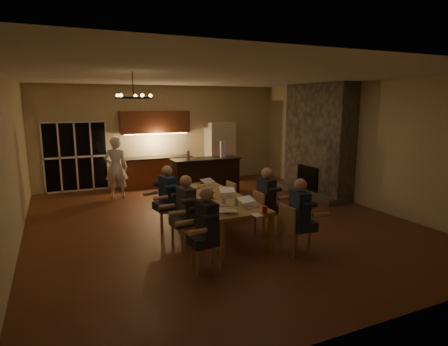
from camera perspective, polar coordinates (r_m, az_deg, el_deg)
floor at (r=8.61m, az=-0.98°, el=-7.35°), size 9.00×9.00×0.00m
back_wall at (r=12.50m, az=-9.33°, el=5.68°), size 8.00×0.04×3.20m
left_wall at (r=7.62m, az=-29.96°, el=1.20°), size 0.04×9.00×3.20m
right_wall at (r=10.51m, az=19.59°, el=4.26°), size 0.04×9.00×3.20m
ceiling at (r=8.20m, az=-1.06°, el=14.56°), size 8.00×9.00×0.04m
french_doors at (r=12.10m, az=-21.63°, el=2.28°), size 1.86×0.08×2.10m
fireplace at (r=11.19m, az=14.14°, el=4.92°), size 0.58×2.50×3.20m
kitchenette at (r=12.16m, az=-10.24°, el=3.62°), size 2.24×0.68×2.40m
refrigerator at (r=12.85m, az=-0.61°, el=3.27°), size 0.90×0.68×2.00m
dining_table at (r=7.78m, az=-0.98°, el=-6.44°), size 1.10×2.72×0.75m
bar_island at (r=10.92m, az=-2.78°, el=-0.53°), size 2.00×0.73×1.08m
chair_left_near at (r=6.11m, az=-2.87°, el=-10.69°), size 0.48×0.48×0.89m
chair_left_mid at (r=7.03m, az=-5.86°, el=-7.80°), size 0.53×0.53×0.89m
chair_left_far at (r=8.02m, az=-8.25°, el=-5.50°), size 0.55×0.55×0.89m
chair_right_near at (r=6.90m, az=10.83°, el=-8.31°), size 0.47×0.47×0.89m
chair_right_mid at (r=7.80m, az=6.56°, el=-5.92°), size 0.44×0.44×0.89m
chair_right_far at (r=8.68m, az=2.28°, el=-4.14°), size 0.46×0.46×0.89m
person_left_near at (r=5.98m, az=-2.63°, el=-8.64°), size 0.65×0.65×1.38m
person_right_near at (r=6.74m, az=11.40°, el=-6.60°), size 0.69×0.69×1.38m
person_left_mid at (r=6.93m, az=-5.76°, el=-5.96°), size 0.65×0.65×1.38m
person_right_mid at (r=7.70m, az=6.45°, el=-4.26°), size 0.60×0.60×1.38m
person_left_far at (r=7.99m, az=-8.58°, el=-3.75°), size 0.71×0.71×1.38m
standing_person at (r=10.87m, az=-16.12°, el=0.76°), size 0.70×0.53×1.73m
chandelier at (r=6.92m, az=-13.62°, el=11.08°), size 0.64×0.64×0.03m
laptop_a at (r=6.68m, az=0.65°, el=-4.99°), size 0.40×0.38×0.23m
laptop_b at (r=6.98m, az=3.96°, el=-4.32°), size 0.37×0.34×0.23m
laptop_c at (r=7.64m, az=-2.95°, el=-2.98°), size 0.34×0.30×0.23m
laptop_d at (r=7.69m, az=0.67°, el=-2.87°), size 0.37×0.34×0.23m
laptop_e at (r=8.53m, az=-5.00°, el=-1.55°), size 0.34×0.30×0.23m
laptop_f at (r=8.64m, az=-2.01°, el=-1.35°), size 0.40×0.38×0.23m
mug_front at (r=7.26m, az=-0.03°, el=-4.21°), size 0.08×0.08×0.10m
mug_mid at (r=8.12m, az=-1.99°, el=-2.60°), size 0.09×0.09×0.10m
mug_back at (r=8.34m, az=-5.24°, el=-2.28°), size 0.09×0.09×0.10m
redcup_near at (r=6.68m, az=6.22°, el=-5.53°), size 0.09×0.09×0.12m
redcup_mid at (r=7.93m, az=-4.72°, el=-2.88°), size 0.09×0.09×0.12m
can_silver at (r=7.13m, az=1.90°, el=-4.41°), size 0.07×0.07×0.12m
can_cola at (r=8.89m, az=-5.78°, el=-1.41°), size 0.07×0.07×0.12m
can_right at (r=8.13m, az=0.46°, el=-2.51°), size 0.07×0.07×0.12m
plate_near at (r=7.39m, az=2.94°, el=-4.29°), size 0.26×0.26×0.02m
plate_left at (r=6.80m, az=-0.76°, el=-5.61°), size 0.24×0.24×0.02m
plate_far at (r=8.53m, az=-0.21°, el=-2.23°), size 0.23×0.23×0.02m
notepad at (r=6.52m, az=5.04°, el=-6.41°), size 0.16×0.22×0.01m
bar_bottle at (r=10.67m, az=-5.47°, el=2.76°), size 0.09×0.09×0.24m
bar_blender at (r=10.96m, az=-0.17°, el=3.63°), size 0.17×0.17×0.47m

